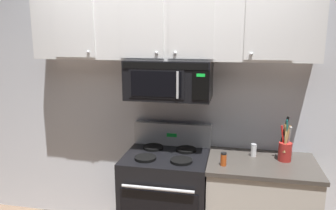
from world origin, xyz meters
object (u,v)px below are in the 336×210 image
at_px(salt_shaker, 254,150).
at_px(spice_jar, 224,159).
at_px(over_range_microwave, 169,79).
at_px(stove_range, 167,198).
at_px(utensil_crock_red, 285,148).

relative_size(salt_shaker, spice_jar, 1.00).
bearing_deg(over_range_microwave, stove_range, -89.86).
relative_size(over_range_microwave, utensil_crock_red, 1.94).
height_order(stove_range, salt_shaker, stove_range).
height_order(utensil_crock_red, salt_shaker, utensil_crock_red).
height_order(salt_shaker, spice_jar, same).
relative_size(over_range_microwave, spice_jar, 6.65).
height_order(over_range_microwave, utensil_crock_red, over_range_microwave).
bearing_deg(spice_jar, utensil_crock_red, 22.88).
relative_size(stove_range, over_range_microwave, 1.47).
relative_size(over_range_microwave, salt_shaker, 6.67).
xyz_separation_m(utensil_crock_red, spice_jar, (-0.51, -0.22, -0.06)).
height_order(over_range_microwave, spice_jar, over_range_microwave).
xyz_separation_m(over_range_microwave, utensil_crock_red, (1.03, -0.05, -0.56)).
xyz_separation_m(stove_range, spice_jar, (0.52, -0.15, 0.49)).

